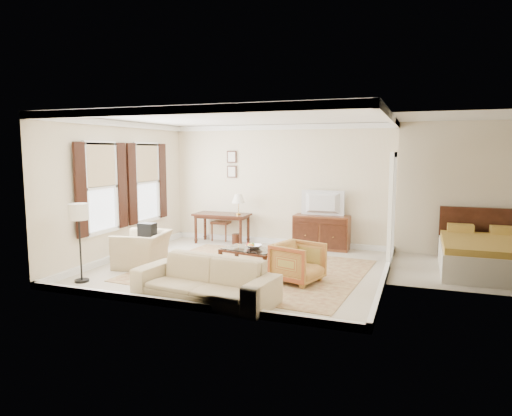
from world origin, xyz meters
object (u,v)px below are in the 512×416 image
Objects in this scene: striped_armchair at (298,261)px; club_armchair at (142,243)px; tv at (322,195)px; writing_desk at (222,218)px; sideboard at (321,232)px; coffee_table at (250,254)px; sofa at (205,273)px.

striped_armchair is 0.73× the size of club_armchair.
tv is 0.91× the size of club_armchair.
writing_desk is at bearing 62.34° from striped_armchair.
writing_desk is 2.67m from club_armchair.
sideboard is 2.83m from striped_armchair.
tv is at bearing 3.29° from writing_desk.
coffee_table is 1.09× the size of club_armchair.
striped_armchair is at bearing -86.36° from sideboard.
coffee_table is (-0.86, -2.44, -0.06)m from sideboard.
tv is at bearing -90.00° from sideboard.
tv is 2.73m from coffee_table.
coffee_table is at bearing 96.34° from sofa.
sideboard is 1.12× the size of coffee_table.
coffee_table is (-0.86, -2.42, -0.93)m from tv.
sofa is at bearing 160.54° from striped_armchair.
sofa is at bearing 44.40° from club_armchair.
writing_desk is at bearing 125.06° from coffee_table.
striped_armchair is 3.18m from club_armchair.
sideboard is 0.58× the size of sofa.
sideboard reaches higher than coffee_table.
sofa reaches higher than sideboard.
tv reaches higher than sideboard.
writing_desk is 1.76× the size of striped_armchair.
striped_armchair is (1.04, -0.38, 0.05)m from coffee_table.
sideboard is at bearing 21.27° from striped_armchair.
club_armchair is at bearing -171.28° from coffee_table.
coffee_table is 1.49× the size of striped_armchair.
sofa is (-0.90, -4.23, -0.83)m from tv.
tv is (0.00, -0.02, 0.87)m from sideboard.
tv reaches higher than sofa.
sofa is at bearing -91.51° from coffee_table.
striped_armchair is (0.18, -2.82, -0.01)m from sideboard.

